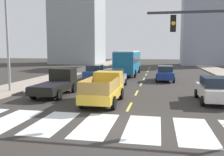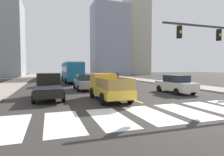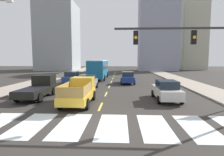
# 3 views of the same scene
# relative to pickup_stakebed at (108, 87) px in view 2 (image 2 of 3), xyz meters

# --- Properties ---
(ground_plane) EXTENTS (160.00, 160.00, 0.00)m
(ground_plane) POSITION_rel_pickup_stakebed_xyz_m (1.81, -5.09, -0.94)
(ground_plane) COLOR #312D2A
(sidewalk_right) EXTENTS (3.64, 110.00, 0.15)m
(sidewalk_right) POSITION_rel_pickup_stakebed_xyz_m (12.94, 12.91, -0.86)
(sidewalk_right) COLOR gray
(sidewalk_right) RESTS_ON ground
(sidewalk_left) EXTENTS (3.64, 110.00, 0.15)m
(sidewalk_left) POSITION_rel_pickup_stakebed_xyz_m (-9.32, 12.91, -0.86)
(sidewalk_left) COLOR gray
(sidewalk_left) RESTS_ON ground
(crosswalk_stripe_0) EXTENTS (1.58, 3.99, 0.01)m
(crosswalk_stripe_0) POSITION_rel_pickup_stakebed_xyz_m (-5.90, -5.09, -0.93)
(crosswalk_stripe_0) COLOR silver
(crosswalk_stripe_0) RESTS_ON ground
(crosswalk_stripe_1) EXTENTS (1.58, 3.99, 0.01)m
(crosswalk_stripe_1) POSITION_rel_pickup_stakebed_xyz_m (-3.69, -5.09, -0.93)
(crosswalk_stripe_1) COLOR silver
(crosswalk_stripe_1) RESTS_ON ground
(crosswalk_stripe_2) EXTENTS (1.58, 3.99, 0.01)m
(crosswalk_stripe_2) POSITION_rel_pickup_stakebed_xyz_m (-1.49, -5.09, -0.93)
(crosswalk_stripe_2) COLOR silver
(crosswalk_stripe_2) RESTS_ON ground
(crosswalk_stripe_3) EXTENTS (1.58, 3.99, 0.01)m
(crosswalk_stripe_3) POSITION_rel_pickup_stakebed_xyz_m (0.71, -5.09, -0.93)
(crosswalk_stripe_3) COLOR silver
(crosswalk_stripe_3) RESTS_ON ground
(crosswalk_stripe_4) EXTENTS (1.58, 3.99, 0.01)m
(crosswalk_stripe_4) POSITION_rel_pickup_stakebed_xyz_m (2.91, -5.09, -0.93)
(crosswalk_stripe_4) COLOR silver
(crosswalk_stripe_4) RESTS_ON ground
(crosswalk_stripe_5) EXTENTS (1.58, 3.99, 0.01)m
(crosswalk_stripe_5) POSITION_rel_pickup_stakebed_xyz_m (5.11, -5.09, -0.93)
(crosswalk_stripe_5) COLOR silver
(crosswalk_stripe_5) RESTS_ON ground
(lane_dash_0) EXTENTS (0.16, 2.40, 0.01)m
(lane_dash_0) POSITION_rel_pickup_stakebed_xyz_m (1.81, -1.09, -0.93)
(lane_dash_0) COLOR #D9CB4F
(lane_dash_0) RESTS_ON ground
(lane_dash_1) EXTENTS (0.16, 2.40, 0.01)m
(lane_dash_1) POSITION_rel_pickup_stakebed_xyz_m (1.81, 3.91, -0.93)
(lane_dash_1) COLOR #D9CB4F
(lane_dash_1) RESTS_ON ground
(lane_dash_2) EXTENTS (0.16, 2.40, 0.01)m
(lane_dash_2) POSITION_rel_pickup_stakebed_xyz_m (1.81, 8.91, -0.93)
(lane_dash_2) COLOR #D9CB4F
(lane_dash_2) RESTS_ON ground
(lane_dash_3) EXTENTS (0.16, 2.40, 0.01)m
(lane_dash_3) POSITION_rel_pickup_stakebed_xyz_m (1.81, 13.91, -0.93)
(lane_dash_3) COLOR #D9CB4F
(lane_dash_3) RESTS_ON ground
(lane_dash_4) EXTENTS (0.16, 2.40, 0.01)m
(lane_dash_4) POSITION_rel_pickup_stakebed_xyz_m (1.81, 18.91, -0.93)
(lane_dash_4) COLOR #D9CB4F
(lane_dash_4) RESTS_ON ground
(lane_dash_5) EXTENTS (0.16, 2.40, 0.01)m
(lane_dash_5) POSITION_rel_pickup_stakebed_xyz_m (1.81, 23.91, -0.93)
(lane_dash_5) COLOR #D9CB4F
(lane_dash_5) RESTS_ON ground
(lane_dash_6) EXTENTS (0.16, 2.40, 0.01)m
(lane_dash_6) POSITION_rel_pickup_stakebed_xyz_m (1.81, 28.91, -0.93)
(lane_dash_6) COLOR #D9CB4F
(lane_dash_6) RESTS_ON ground
(lane_dash_7) EXTENTS (0.16, 2.40, 0.01)m
(lane_dash_7) POSITION_rel_pickup_stakebed_xyz_m (1.81, 33.91, -0.93)
(lane_dash_7) COLOR #D9CB4F
(lane_dash_7) RESTS_ON ground
(pickup_stakebed) EXTENTS (2.18, 5.20, 1.96)m
(pickup_stakebed) POSITION_rel_pickup_stakebed_xyz_m (0.00, 0.00, 0.00)
(pickup_stakebed) COLOR gold
(pickup_stakebed) RESTS_ON ground
(pickup_dark) EXTENTS (2.18, 5.20, 1.96)m
(pickup_dark) POSITION_rel_pickup_stakebed_xyz_m (-4.27, 2.08, -0.02)
(pickup_dark) COLOR black
(pickup_dark) RESTS_ON ground
(city_bus) EXTENTS (2.72, 10.80, 3.32)m
(city_bus) POSITION_rel_pickup_stakebed_xyz_m (-0.63, 18.02, 1.02)
(city_bus) COLOR #175E87
(city_bus) RESTS_ON ground
(sedan_near_left) EXTENTS (2.02, 4.40, 1.72)m
(sedan_near_left) POSITION_rel_pickup_stakebed_xyz_m (-3.82, 11.98, -0.08)
(sedan_near_left) COLOR navy
(sedan_near_left) RESTS_ON ground
(sedan_far) EXTENTS (2.02, 4.40, 1.72)m
(sedan_far) POSITION_rel_pickup_stakebed_xyz_m (-0.57, 6.61, -0.08)
(sedan_far) COLOR gray
(sedan_far) RESTS_ON ground
(sedan_mid) EXTENTS (2.02, 4.40, 1.72)m
(sedan_mid) POSITION_rel_pickup_stakebed_xyz_m (4.26, 12.13, -0.08)
(sedan_mid) COLOR navy
(sedan_mid) RESTS_ON ground
(sedan_near_right) EXTENTS (2.02, 4.40, 1.72)m
(sedan_near_right) POSITION_rel_pickup_stakebed_xyz_m (7.22, 1.33, -0.08)
(sedan_near_right) COLOR silver
(sedan_near_right) RESTS_ON ground
(block_mid_left) EXTENTS (7.73, 8.93, 31.44)m
(block_mid_left) POSITION_rel_pickup_stakebed_xyz_m (26.68, 49.69, 14.79)
(block_mid_left) COLOR #B4B39C
(block_mid_left) RESTS_ON ground
(block_mid_right) EXTENTS (11.20, 7.47, 21.95)m
(block_mid_right) POSITION_rel_pickup_stakebed_xyz_m (14.15, 42.59, 10.04)
(block_mid_right) COLOR #8C8FA2
(block_mid_right) RESTS_ON ground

